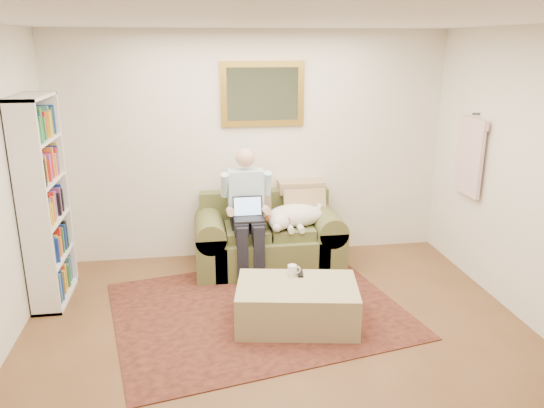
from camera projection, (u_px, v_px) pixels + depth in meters
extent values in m
cube|color=brown|center=(291.00, 372.00, 4.11)|extent=(4.50, 5.00, 0.01)
cube|color=white|center=(295.00, 18.00, 3.35)|extent=(4.50, 5.00, 0.01)
cube|color=silver|center=(252.00, 147.00, 6.09)|extent=(4.50, 0.01, 2.60)
cube|color=black|center=(258.00, 310.00, 5.06)|extent=(3.00, 2.59, 0.01)
cube|color=brown|center=(269.00, 251.00, 5.97)|extent=(1.24, 0.79, 0.40)
cube|color=brown|center=(264.00, 207.00, 6.18)|extent=(1.50, 0.17, 0.41)
cube|color=brown|center=(211.00, 250.00, 5.87)|extent=(0.33, 0.79, 0.82)
cube|color=brown|center=(325.00, 244.00, 6.05)|extent=(0.33, 0.79, 0.82)
cube|color=brown|center=(247.00, 232.00, 5.82)|extent=(0.47, 0.53, 0.11)
cube|color=brown|center=(291.00, 229.00, 5.89)|extent=(0.47, 0.53, 0.11)
cube|color=black|center=(249.00, 219.00, 5.59)|extent=(0.32, 0.22, 0.02)
cube|color=black|center=(248.00, 206.00, 5.66)|extent=(0.32, 0.06, 0.22)
cube|color=#99BFF2|center=(248.00, 206.00, 5.65)|extent=(0.29, 0.04, 0.19)
cube|color=tan|center=(297.00, 304.00, 4.76)|extent=(1.17, 0.85, 0.39)
cylinder|color=white|center=(292.00, 270.00, 4.88)|extent=(0.08, 0.08, 0.10)
cube|color=black|center=(300.00, 273.00, 4.91)|extent=(0.07, 0.16, 0.02)
cube|color=gold|center=(263.00, 94.00, 5.91)|extent=(0.94, 0.04, 0.72)
cube|color=gray|center=(263.00, 94.00, 5.89)|extent=(0.80, 0.01, 0.58)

